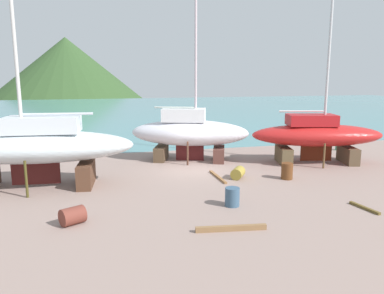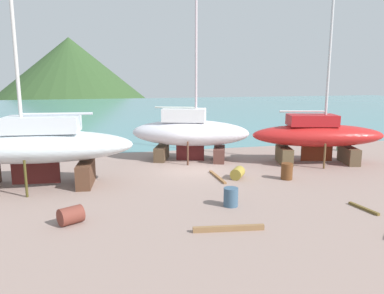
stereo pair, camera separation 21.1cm
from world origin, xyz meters
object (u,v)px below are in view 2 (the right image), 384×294
at_px(sailboat_large_starboard, 317,135).
at_px(barrel_tipped_left, 238,173).
at_px(worker, 339,139).
at_px(sailboat_mid_port, 190,132).
at_px(barrel_tipped_right, 287,171).
at_px(sailboat_small_center, 35,146).
at_px(barrel_rust_far, 71,215).
at_px(barrel_tar_black, 231,197).

bearing_deg(sailboat_large_starboard, barrel_tipped_left, -145.46).
distance_m(worker, barrel_tipped_left, 11.66).
bearing_deg(sailboat_mid_port, barrel_tipped_right, -35.58).
bearing_deg(barrel_tipped_right, sailboat_small_center, 172.23).
xyz_separation_m(sailboat_small_center, barrel_rust_far, (2.00, -5.51, -1.75)).
bearing_deg(barrel_rust_far, sailboat_large_starboard, 25.08).
xyz_separation_m(worker, barrel_tipped_left, (-10.17, -5.68, -0.56)).
bearing_deg(worker, sailboat_large_starboard, -106.43).
xyz_separation_m(barrel_rust_far, barrel_tipped_left, (8.35, 4.51, -0.03)).
height_order(sailboat_mid_port, barrel_tipped_right, sailboat_mid_port).
distance_m(barrel_tipped_right, barrel_tipped_left, 2.65).
xyz_separation_m(barrel_tar_black, barrel_tipped_left, (1.84, 4.07, -0.10)).
xyz_separation_m(barrel_tar_black, barrel_rust_far, (-6.51, -0.44, -0.07)).
distance_m(sailboat_mid_port, worker, 11.72).
distance_m(worker, barrel_tar_black, 15.48).
xyz_separation_m(sailboat_mid_port, worker, (11.66, 0.68, -1.01)).
distance_m(barrel_rust_far, barrel_tipped_left, 9.49).
height_order(sailboat_mid_port, barrel_tipped_left, sailboat_mid_port).
relative_size(sailboat_large_starboard, barrel_tar_black, 15.98).
relative_size(sailboat_mid_port, barrel_tipped_right, 13.64).
height_order(barrel_tipped_right, barrel_tar_black, barrel_tipped_right).
distance_m(sailboat_mid_port, barrel_rust_far, 11.83).
bearing_deg(sailboat_mid_port, barrel_rust_far, -106.26).
bearing_deg(worker, barrel_tar_black, -107.74).
bearing_deg(sailboat_large_starboard, sailboat_mid_port, 174.72).
relative_size(sailboat_large_starboard, sailboat_small_center, 0.85).
bearing_deg(barrel_tipped_right, sailboat_mid_port, 124.90).
height_order(sailboat_mid_port, barrel_rust_far, sailboat_mid_port).
bearing_deg(barrel_tipped_left, barrel_tar_black, -114.30).
distance_m(sailboat_large_starboard, barrel_tar_black, 10.33).
bearing_deg(sailboat_large_starboard, barrel_tipped_right, -125.86).
distance_m(barrel_tar_black, barrel_rust_far, 6.53).
bearing_deg(sailboat_small_center, barrel_rust_far, 115.67).
distance_m(sailboat_small_center, worker, 21.08).
bearing_deg(barrel_tar_black, sailboat_small_center, 149.24).
height_order(sailboat_small_center, barrel_rust_far, sailboat_small_center).
height_order(sailboat_large_starboard, barrel_tipped_right, sailboat_large_starboard).
height_order(sailboat_large_starboard, barrel_tar_black, sailboat_large_starboard).
xyz_separation_m(sailboat_large_starboard, worker, (3.99, 3.39, -0.95)).
bearing_deg(worker, barrel_rust_far, -118.00).
relative_size(barrel_tipped_right, barrel_tipped_left, 0.93).
bearing_deg(barrel_tipped_left, sailboat_small_center, 174.52).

